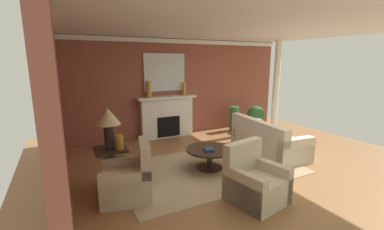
# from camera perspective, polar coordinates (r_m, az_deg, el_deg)

# --- Properties ---
(ground_plane) EXTENTS (8.62, 8.62, 0.00)m
(ground_plane) POSITION_cam_1_polar(r_m,az_deg,el_deg) (5.93, 9.37, -10.79)
(ground_plane) COLOR olive
(wall_fireplace) EXTENTS (7.23, 0.12, 2.92)m
(wall_fireplace) POSITION_cam_1_polar(r_m,az_deg,el_deg) (8.06, -2.76, 6.06)
(wall_fireplace) COLOR brown
(wall_fireplace) RESTS_ON ground_plane
(wall_window) EXTENTS (0.12, 6.34, 2.92)m
(wall_window) POSITION_cam_1_polar(r_m,az_deg,el_deg) (4.74, -27.53, 0.74)
(wall_window) COLOR brown
(wall_window) RESTS_ON ground_plane
(ceiling_panel) EXTENTS (7.23, 6.34, 0.06)m
(ceiling_panel) POSITION_cam_1_polar(r_m,az_deg,el_deg) (5.77, 8.54, 18.53)
(ceiling_panel) COLOR white
(crown_moulding) EXTENTS (7.23, 0.08, 0.12)m
(crown_moulding) POSITION_cam_1_polar(r_m,az_deg,el_deg) (7.97, -2.61, 15.93)
(crown_moulding) COLOR white
(area_rug) EXTENTS (3.76, 2.38, 0.01)m
(area_rug) POSITION_cam_1_polar(r_m,az_deg,el_deg) (5.68, 3.87, -11.64)
(area_rug) COLOR tan
(area_rug) RESTS_ON ground_plane
(fireplace) EXTENTS (1.80, 0.35, 1.25)m
(fireplace) POSITION_cam_1_polar(r_m,az_deg,el_deg) (7.80, -5.52, -0.66)
(fireplace) COLOR white
(fireplace) RESTS_ON ground_plane
(mantel_mirror) EXTENTS (1.27, 0.04, 1.09)m
(mantel_mirror) POSITION_cam_1_polar(r_m,az_deg,el_deg) (7.74, -6.05, 9.35)
(mantel_mirror) COLOR silver
(sofa) EXTENTS (1.08, 2.17, 0.85)m
(sofa) POSITION_cam_1_polar(r_m,az_deg,el_deg) (6.82, 16.15, -5.43)
(sofa) COLOR beige
(sofa) RESTS_ON ground_plane
(armchair_near_window) EXTENTS (0.97, 0.97, 0.95)m
(armchair_near_window) POSITION_cam_1_polar(r_m,az_deg,el_deg) (4.59, -13.78, -13.76)
(armchair_near_window) COLOR #C1B293
(armchair_near_window) RESTS_ON ground_plane
(armchair_facing_fireplace) EXTENTS (0.94, 0.94, 0.95)m
(armchair_facing_fireplace) POSITION_cam_1_polar(r_m,az_deg,el_deg) (4.49, 13.71, -14.34)
(armchair_facing_fireplace) COLOR #C1B293
(armchair_facing_fireplace) RESTS_ON ground_plane
(coffee_table) EXTENTS (1.00, 1.00, 0.45)m
(coffee_table) POSITION_cam_1_polar(r_m,az_deg,el_deg) (5.55, 3.91, -8.52)
(coffee_table) COLOR #2D2319
(coffee_table) RESTS_ON ground_plane
(side_table) EXTENTS (0.56, 0.56, 0.70)m
(side_table) POSITION_cam_1_polar(r_m,az_deg,el_deg) (5.09, -17.43, -10.23)
(side_table) COLOR #2D2319
(side_table) RESTS_ON ground_plane
(table_lamp) EXTENTS (0.44, 0.44, 0.75)m
(table_lamp) POSITION_cam_1_polar(r_m,az_deg,el_deg) (4.85, -18.03, -1.13)
(table_lamp) COLOR black
(table_lamp) RESTS_ON side_table
(vase_mantel_right) EXTENTS (0.11, 0.11, 0.40)m
(vase_mantel_right) POSITION_cam_1_polar(r_m,az_deg,el_deg) (7.84, -1.75, 5.81)
(vase_mantel_right) COLOR #B7892D
(vase_mantel_right) RESTS_ON fireplace
(vase_tall_corner) EXTENTS (0.29, 0.29, 0.80)m
(vase_tall_corner) POSITION_cam_1_polar(r_m,az_deg,el_deg) (8.67, 9.29, -0.79)
(vase_tall_corner) COLOR #33703D
(vase_tall_corner) RESTS_ON ground_plane
(vase_mantel_left) EXTENTS (0.14, 0.14, 0.47)m
(vase_mantel_left) POSITION_cam_1_polar(r_m,az_deg,el_deg) (7.43, -9.47, 5.59)
(vase_mantel_left) COLOR #B7892D
(vase_mantel_left) RESTS_ON fireplace
(vase_on_side_table) EXTENTS (0.14, 0.14, 0.27)m
(vase_on_side_table) POSITION_cam_1_polar(r_m,az_deg,el_deg) (4.85, -15.75, -5.75)
(vase_on_side_table) COLOR #B7892D
(vase_on_side_table) RESTS_ON side_table
(book_red_cover) EXTENTS (0.24, 0.24, 0.06)m
(book_red_cover) POSITION_cam_1_polar(r_m,az_deg,el_deg) (5.35, 3.78, -7.67)
(book_red_cover) COLOR navy
(book_red_cover) RESTS_ON coffee_table
(potted_plant) EXTENTS (0.56, 0.56, 0.83)m
(potted_plant) POSITION_cam_1_polar(r_m,az_deg,el_deg) (8.75, 13.83, -0.23)
(potted_plant) COLOR #BCB29E
(potted_plant) RESTS_ON ground_plane
(column_white) EXTENTS (0.20, 0.20, 2.92)m
(column_white) POSITION_cam_1_polar(r_m,az_deg,el_deg) (8.79, 18.06, 5.97)
(column_white) COLOR white
(column_white) RESTS_ON ground_plane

